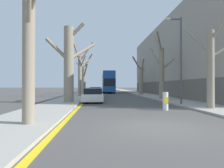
% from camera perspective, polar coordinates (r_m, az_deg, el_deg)
% --- Properties ---
extents(ground_plane, '(300.00, 300.00, 0.00)m').
position_cam_1_polar(ground_plane, '(7.81, 12.95, -12.13)').
color(ground_plane, '#4C4947').
extents(sidewalk_left, '(3.22, 120.00, 0.12)m').
position_cam_1_polar(sidewalk_left, '(57.44, -6.91, -1.96)').
color(sidewalk_left, '#A39E93').
rests_on(sidewalk_left, ground).
extents(sidewalk_right, '(3.22, 120.00, 0.12)m').
position_cam_1_polar(sidewalk_right, '(57.86, 4.01, -1.96)').
color(sidewalk_right, '#A39E93').
rests_on(sidewalk_right, ground).
extents(building_facade_right, '(10.08, 36.54, 11.08)m').
position_cam_1_polar(building_facade_right, '(33.96, 21.38, 6.25)').
color(building_facade_right, '#9E9384').
rests_on(building_facade_right, ground).
extents(kerb_line_stripe, '(0.24, 120.00, 0.01)m').
position_cam_1_polar(kerb_line_stripe, '(57.37, -5.13, -2.02)').
color(kerb_line_stripe, yellow).
rests_on(kerb_line_stripe, ground).
extents(street_tree_left_0, '(2.25, 2.89, 6.73)m').
position_cam_1_polar(street_tree_left_0, '(8.37, -22.53, 8.93)').
color(street_tree_left_0, gray).
rests_on(street_tree_left_0, ground).
extents(street_tree_left_1, '(4.41, 2.72, 7.22)m').
position_cam_1_polar(street_tree_left_1, '(18.41, -12.10, 6.01)').
color(street_tree_left_1, gray).
rests_on(street_tree_left_1, ground).
extents(street_tree_left_2, '(2.75, 3.84, 7.68)m').
position_cam_1_polar(street_tree_left_2, '(28.52, -9.00, 3.47)').
color(street_tree_left_2, gray).
rests_on(street_tree_left_2, ground).
extents(street_tree_left_3, '(3.15, 5.58, 7.48)m').
position_cam_1_polar(street_tree_left_3, '(38.08, -8.01, 1.95)').
color(street_tree_left_3, gray).
rests_on(street_tree_left_3, ground).
extents(street_tree_right_0, '(3.17, 4.54, 7.42)m').
position_cam_1_polar(street_tree_right_0, '(14.53, 26.59, 5.40)').
color(street_tree_right_0, gray).
rests_on(street_tree_right_0, ground).
extents(street_tree_right_1, '(3.03, 4.80, 7.61)m').
position_cam_1_polar(street_tree_right_1, '(23.47, 13.86, 4.27)').
color(street_tree_right_1, gray).
rests_on(street_tree_right_1, ground).
extents(street_tree_right_2, '(2.61, 2.84, 6.40)m').
position_cam_1_polar(street_tree_right_2, '(34.11, 8.28, 1.50)').
color(street_tree_right_2, gray).
rests_on(street_tree_right_2, ground).
extents(double_decker_bus, '(2.45, 11.53, 4.48)m').
position_cam_1_polar(double_decker_bus, '(43.59, -1.10, 0.81)').
color(double_decker_bus, '#19519E').
rests_on(double_decker_bus, ground).
extents(parked_car_0, '(1.89, 4.41, 1.31)m').
position_cam_1_polar(parked_car_0, '(19.22, -5.41, -3.28)').
color(parked_car_0, silver).
rests_on(parked_car_0, ground).
extents(parked_car_1, '(1.84, 4.41, 1.31)m').
position_cam_1_polar(parked_car_1, '(24.65, -5.01, -2.67)').
color(parked_car_1, '#4C5156').
rests_on(parked_car_1, ground).
extents(parked_car_2, '(1.84, 4.34, 1.35)m').
position_cam_1_polar(parked_car_2, '(30.96, -4.72, -2.19)').
color(parked_car_2, '#9EA3AD').
rests_on(parked_car_2, ground).
extents(lamp_post, '(1.40, 0.20, 7.07)m').
position_cam_1_polar(lamp_post, '(17.05, 18.74, 7.68)').
color(lamp_post, '#4C4F54').
rests_on(lamp_post, ground).
extents(traffic_bollard, '(0.35, 0.36, 1.17)m').
position_cam_1_polar(traffic_bollard, '(13.23, 15.01, -4.76)').
color(traffic_bollard, white).
rests_on(traffic_bollard, ground).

